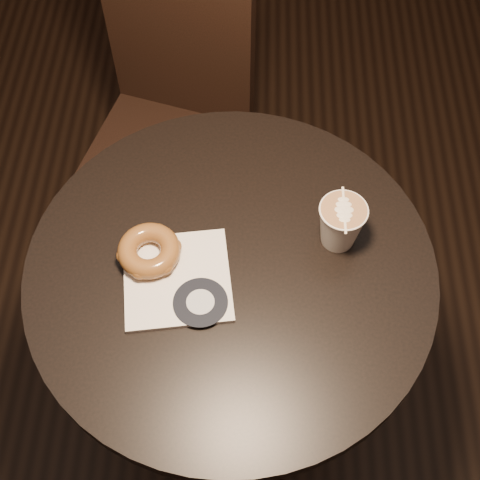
% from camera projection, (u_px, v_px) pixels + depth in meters
% --- Properties ---
extents(cafe_table, '(0.70, 0.70, 0.75)m').
position_uv_depth(cafe_table, '(232.00, 317.00, 1.30)').
color(cafe_table, black).
rests_on(cafe_table, ground).
extents(chair, '(0.45, 0.45, 0.91)m').
position_uv_depth(chair, '(172.00, 103.00, 1.65)').
color(chair, black).
rests_on(chair, ground).
extents(pastry_bag, '(0.20, 0.20, 0.01)m').
position_uv_depth(pastry_bag, '(177.00, 279.00, 1.11)').
color(pastry_bag, white).
rests_on(pastry_bag, cafe_table).
extents(doughnut, '(0.11, 0.11, 0.03)m').
position_uv_depth(doughnut, '(149.00, 251.00, 1.11)').
color(doughnut, brown).
rests_on(doughnut, pastry_bag).
extents(latte_cup, '(0.08, 0.08, 0.09)m').
position_uv_depth(latte_cup, '(340.00, 225.00, 1.12)').
color(latte_cup, white).
rests_on(latte_cup, cafe_table).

